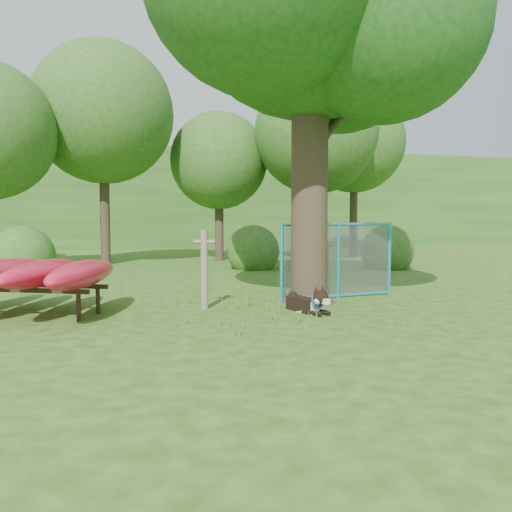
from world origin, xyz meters
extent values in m
plane|color=#244B0F|center=(0.00, 0.00, 0.00)|extent=(80.00, 80.00, 0.00)
cylinder|color=#32261B|center=(1.45, 1.86, 2.84)|extent=(0.96, 0.96, 5.67)
cone|color=#32261B|center=(1.45, 1.86, 0.28)|extent=(1.43, 1.43, 0.57)
sphere|color=#174814|center=(2.64, 3.12, 5.67)|extent=(4.09, 4.09, 4.09)
sphere|color=#174814|center=(2.52, 0.84, 5.22)|extent=(3.63, 3.63, 3.63)
cylinder|color=#32261B|center=(2.08, 2.14, 3.63)|extent=(1.30, 1.25, 1.21)
cylinder|color=#32261B|center=(0.84, 1.85, 4.09)|extent=(1.35, 0.33, 1.16)
cylinder|color=#6B6250|center=(-0.69, 1.60, 0.74)|extent=(0.17, 0.17, 1.48)
cylinder|color=#6B6250|center=(-0.69, 1.60, 1.25)|extent=(0.40, 0.19, 0.08)
cylinder|color=black|center=(-2.84, 0.96, 0.23)|extent=(0.10, 0.10, 0.46)
cylinder|color=black|center=(-2.58, 1.56, 0.23)|extent=(0.10, 0.10, 0.46)
cube|color=black|center=(-3.95, 1.45, 0.48)|extent=(2.58, 1.19, 0.07)
cube|color=black|center=(-3.69, 2.04, 0.48)|extent=(2.58, 1.19, 0.07)
ellipsoid|color=red|center=(-4.16, 1.90, 0.74)|extent=(1.47, 2.85, 0.45)
ellipsoid|color=red|center=(-3.48, 1.60, 0.74)|extent=(1.38, 2.86, 0.45)
ellipsoid|color=red|center=(-2.80, 1.30, 0.74)|extent=(1.29, 2.86, 0.45)
cube|color=black|center=(1.01, 0.92, 0.12)|extent=(0.47, 0.77, 0.25)
cube|color=silver|center=(1.11, 0.62, 0.11)|extent=(0.26, 0.21, 0.23)
sphere|color=black|center=(1.16, 0.44, 0.31)|extent=(0.27, 0.27, 0.27)
cube|color=silver|center=(1.20, 0.32, 0.27)|extent=(0.14, 0.17, 0.09)
sphere|color=silver|center=(1.09, 0.40, 0.27)|extent=(0.12, 0.12, 0.12)
sphere|color=silver|center=(1.25, 0.45, 0.27)|extent=(0.12, 0.12, 0.12)
cone|color=black|center=(1.08, 0.46, 0.46)|extent=(0.10, 0.12, 0.13)
cone|color=black|center=(1.22, 0.50, 0.46)|extent=(0.14, 0.14, 0.13)
cylinder|color=black|center=(1.06, 0.44, 0.05)|extent=(0.16, 0.32, 0.07)
cylinder|color=black|center=(1.24, 0.50, 0.05)|extent=(0.16, 0.32, 0.07)
sphere|color=black|center=(0.95, 1.31, 0.23)|extent=(0.17, 0.17, 0.17)
torus|color=blue|center=(1.14, 0.52, 0.25)|extent=(0.27, 0.15, 0.26)
cylinder|color=#289CBD|center=(0.94, 2.04, 0.80)|extent=(0.08, 0.08, 1.60)
cylinder|color=#289CBD|center=(2.25, 2.26, 0.80)|extent=(0.08, 0.08, 1.60)
cylinder|color=#289CBD|center=(3.57, 2.49, 0.80)|extent=(0.08, 0.08, 1.60)
cylinder|color=#289CBD|center=(2.25, 2.26, 1.57)|extent=(2.64, 0.50, 0.06)
cylinder|color=#289CBD|center=(2.25, 2.26, 0.04)|extent=(2.64, 0.50, 0.06)
plane|color=gray|center=(2.25, 2.26, 0.80)|extent=(2.63, 0.44, 2.67)
cylinder|color=#4A7D29|center=(0.57, -0.12, 0.09)|extent=(0.02, 0.02, 0.19)
sphere|color=yellow|center=(0.57, -0.12, 0.19)|extent=(0.03, 0.03, 0.03)
sphere|color=yellow|center=(0.61, -0.10, 0.19)|extent=(0.03, 0.03, 0.03)
sphere|color=yellow|center=(0.55, -0.09, 0.18)|extent=(0.03, 0.03, 0.03)
sphere|color=yellow|center=(0.59, -0.14, 0.19)|extent=(0.03, 0.03, 0.03)
sphere|color=yellow|center=(0.55, -0.13, 0.19)|extent=(0.03, 0.03, 0.03)
cylinder|color=#32261B|center=(-3.00, 12.00, 2.62)|extent=(0.36, 0.36, 5.25)
sphere|color=#2A571C|center=(-3.00, 12.00, 5.62)|extent=(5.20, 5.20, 5.20)
cylinder|color=#32261B|center=(1.50, 13.00, 1.92)|extent=(0.36, 0.36, 3.85)
sphere|color=#2A571C|center=(1.50, 13.00, 4.12)|extent=(4.00, 4.00, 4.00)
cylinder|color=#32261B|center=(5.00, 11.00, 2.38)|extent=(0.36, 0.36, 4.76)
sphere|color=#2A571C|center=(5.00, 11.00, 5.10)|extent=(4.80, 4.80, 4.80)
cylinder|color=#32261B|center=(8.00, 14.00, 2.45)|extent=(0.36, 0.36, 4.90)
sphere|color=#2A571C|center=(8.00, 14.00, 5.25)|extent=(4.60, 4.60, 4.60)
sphere|color=#2A571C|center=(-5.00, 7.50, 0.00)|extent=(1.80, 1.80, 1.80)
sphere|color=#2A571C|center=(6.50, 8.00, 0.00)|extent=(1.80, 1.80, 1.80)
sphere|color=#2A571C|center=(2.00, 9.00, 0.00)|extent=(1.80, 1.80, 1.80)
cube|color=#2A571C|center=(0.00, 28.00, 3.00)|extent=(80.00, 12.00, 6.00)
camera|label=1|loc=(-1.94, -7.56, 1.63)|focal=35.00mm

